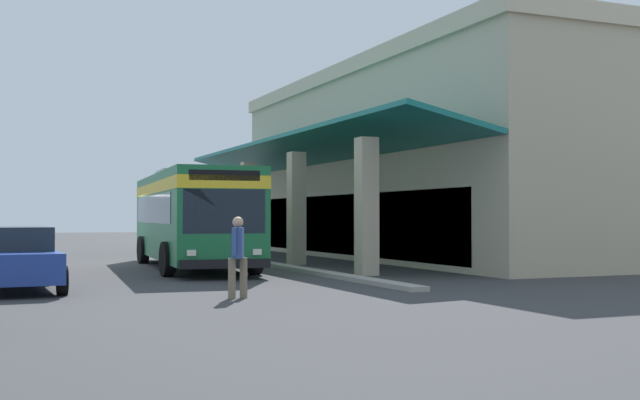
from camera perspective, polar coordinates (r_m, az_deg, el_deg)
The scene contains 7 objects.
ground at distance 32.65m, azimuth 0.69°, elevation -4.20°, with size 120.00×120.00×0.00m, color #38383A.
curb_strip at distance 30.98m, azimuth -5.62°, elevation -4.25°, with size 27.52×0.50×0.12m, color #9E998E.
plaza_building at distance 35.06m, azimuth 9.64°, elevation 2.50°, with size 23.23×14.57×7.92m.
transit_bus at distance 27.02m, azimuth -9.16°, elevation -0.88°, with size 11.37×3.40×3.34m.
parked_sedan_blue at distance 19.72m, azimuth -21.02°, elevation -3.90°, with size 4.45×2.11×1.47m.
pedestrian at distance 16.82m, azimuth -5.88°, elevation -3.73°, with size 0.60×0.44×1.71m.
potted_palm at distance 34.39m, azimuth -5.47°, elevation -2.96°, with size 1.93×1.88×3.02m.
Camera 1 is at (29.94, -4.92, 1.70)m, focal length 44.86 mm.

